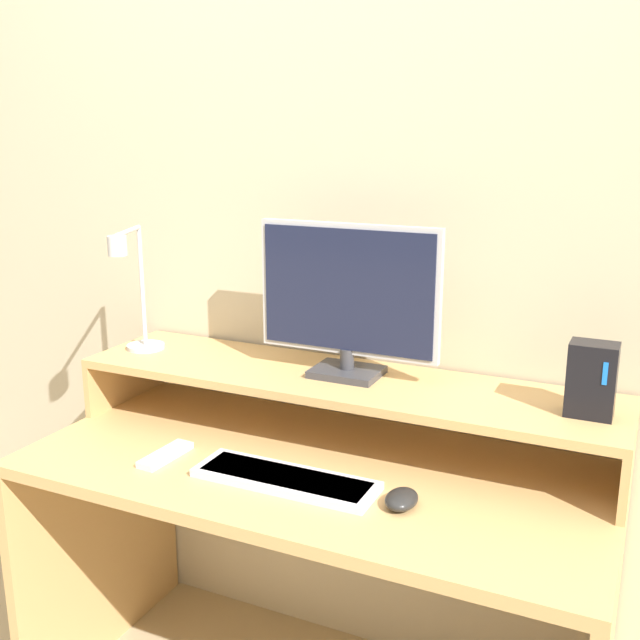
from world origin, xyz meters
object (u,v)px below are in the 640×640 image
at_px(monitor, 348,298).
at_px(keyboard, 285,479).
at_px(router_dock, 592,380).
at_px(desk_lamp, 134,295).
at_px(mouse, 402,499).
at_px(remote_control, 166,455).

height_order(monitor, keyboard, monitor).
bearing_deg(router_dock, desk_lamp, -177.03).
distance_m(desk_lamp, mouse, 0.92).
relative_size(keyboard, remote_control, 2.65).
relative_size(desk_lamp, mouse, 3.71).
height_order(mouse, remote_control, mouse).
xyz_separation_m(monitor, remote_control, (-0.34, -0.31, -0.36)).
relative_size(monitor, remote_control, 2.95).
relative_size(router_dock, keyboard, 0.39).
distance_m(router_dock, remote_control, 1.00).
xyz_separation_m(desk_lamp, keyboard, (0.56, -0.21, -0.33)).
bearing_deg(keyboard, remote_control, -178.82).
bearing_deg(monitor, desk_lamp, -171.38).
bearing_deg(router_dock, keyboard, -155.86).
distance_m(desk_lamp, router_dock, 1.17).
bearing_deg(desk_lamp, mouse, -13.67).
distance_m(router_dock, keyboard, 0.70).
bearing_deg(remote_control, mouse, 1.31).
bearing_deg(mouse, desk_lamp, 166.33).
xyz_separation_m(monitor, desk_lamp, (-0.59, -0.09, -0.03)).
xyz_separation_m(desk_lamp, remote_control, (0.24, -0.22, -0.33)).
xyz_separation_m(keyboard, remote_control, (-0.32, -0.01, -0.00)).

